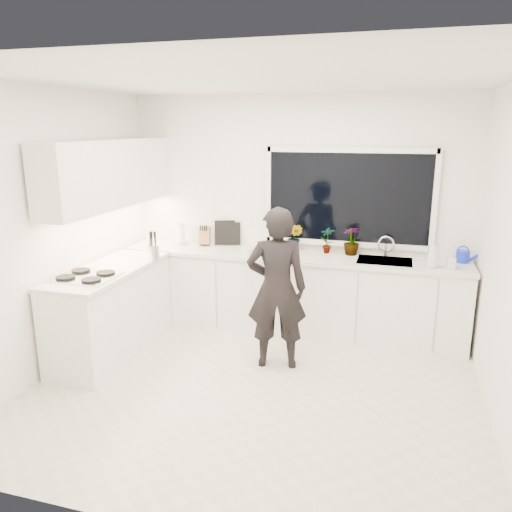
% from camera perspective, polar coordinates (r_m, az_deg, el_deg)
% --- Properties ---
extents(floor, '(4.00, 3.50, 0.02)m').
position_cam_1_polar(floor, '(4.74, -0.20, -14.99)').
color(floor, beige).
rests_on(floor, ground).
extents(wall_back, '(4.00, 0.02, 2.70)m').
position_cam_1_polar(wall_back, '(5.91, 4.63, 5.00)').
color(wall_back, white).
rests_on(wall_back, ground).
extents(wall_left, '(0.02, 3.50, 2.70)m').
position_cam_1_polar(wall_left, '(5.17, -22.15, 2.56)').
color(wall_left, white).
rests_on(wall_left, ground).
extents(ceiling, '(4.00, 3.50, 0.02)m').
position_cam_1_polar(ceiling, '(4.14, -0.23, 19.85)').
color(ceiling, white).
rests_on(ceiling, wall_back).
extents(window, '(1.80, 0.02, 1.00)m').
position_cam_1_polar(window, '(5.76, 10.49, 6.56)').
color(window, black).
rests_on(window, wall_back).
extents(base_cabinets_back, '(3.92, 0.58, 0.88)m').
position_cam_1_polar(base_cabinets_back, '(5.84, 3.83, -4.32)').
color(base_cabinets_back, white).
rests_on(base_cabinets_back, floor).
extents(base_cabinets_left, '(0.58, 1.60, 0.88)m').
position_cam_1_polar(base_cabinets_left, '(5.49, -16.19, -6.16)').
color(base_cabinets_left, white).
rests_on(base_cabinets_left, floor).
extents(countertop_back, '(3.94, 0.62, 0.04)m').
position_cam_1_polar(countertop_back, '(5.70, 3.88, 0.02)').
color(countertop_back, silver).
rests_on(countertop_back, base_cabinets_back).
extents(countertop_left, '(0.62, 1.60, 0.04)m').
position_cam_1_polar(countertop_left, '(5.35, -16.53, -1.54)').
color(countertop_left, silver).
rests_on(countertop_left, base_cabinets_left).
extents(upper_cabinets, '(0.34, 2.10, 0.70)m').
position_cam_1_polar(upper_cabinets, '(5.53, -16.36, 9.03)').
color(upper_cabinets, white).
rests_on(upper_cabinets, wall_left).
extents(sink, '(0.58, 0.42, 0.14)m').
position_cam_1_polar(sink, '(5.60, 14.45, -1.00)').
color(sink, silver).
rests_on(sink, countertop_back).
extents(faucet, '(0.03, 0.03, 0.22)m').
position_cam_1_polar(faucet, '(5.75, 14.63, 1.05)').
color(faucet, silver).
rests_on(faucet, countertop_back).
extents(stovetop, '(0.56, 0.48, 0.03)m').
position_cam_1_polar(stovetop, '(5.07, -18.86, -2.18)').
color(stovetop, black).
rests_on(stovetop, countertop_left).
extents(person, '(0.66, 0.51, 1.61)m').
position_cam_1_polar(person, '(4.85, 2.37, -3.75)').
color(person, black).
rests_on(person, floor).
extents(pizza_tray, '(0.47, 0.35, 0.03)m').
position_cam_1_polar(pizza_tray, '(5.73, 1.57, 0.48)').
color(pizza_tray, silver).
rests_on(pizza_tray, countertop_back).
extents(pizza, '(0.43, 0.31, 0.01)m').
position_cam_1_polar(pizza, '(5.72, 1.57, 0.64)').
color(pizza, red).
rests_on(pizza, pizza_tray).
extents(watering_can, '(0.16, 0.16, 0.13)m').
position_cam_1_polar(watering_can, '(5.77, 22.54, -0.04)').
color(watering_can, '#162AD6').
rests_on(watering_can, countertop_back).
extents(paper_towel_roll, '(0.13, 0.13, 0.26)m').
position_cam_1_polar(paper_towel_roll, '(6.21, -8.65, 2.52)').
color(paper_towel_roll, white).
rests_on(paper_towel_roll, countertop_back).
extents(knife_block, '(0.15, 0.12, 0.22)m').
position_cam_1_polar(knife_block, '(6.13, -5.88, 2.26)').
color(knife_block, olive).
rests_on(knife_block, countertop_back).
extents(utensil_crock, '(0.15, 0.15, 0.16)m').
position_cam_1_polar(utensil_crock, '(5.56, -11.64, 0.43)').
color(utensil_crock, silver).
rests_on(utensil_crock, countertop_left).
extents(picture_frame_large, '(0.22, 0.09, 0.28)m').
position_cam_1_polar(picture_frame_large, '(6.11, -2.83, 2.56)').
color(picture_frame_large, black).
rests_on(picture_frame_large, countertop_back).
extents(picture_frame_small, '(0.24, 0.10, 0.30)m').
position_cam_1_polar(picture_frame_small, '(6.13, -3.58, 2.70)').
color(picture_frame_small, black).
rests_on(picture_frame_small, countertop_back).
extents(herb_plants, '(0.87, 0.24, 0.32)m').
position_cam_1_polar(herb_plants, '(5.76, 8.07, 1.88)').
color(herb_plants, '#26662D').
rests_on(herb_plants, countertop_back).
extents(soap_bottles, '(0.29, 0.14, 0.29)m').
position_cam_1_polar(soap_bottles, '(5.42, 20.04, 0.07)').
color(soap_bottles, '#D8BF66').
rests_on(soap_bottles, countertop_back).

